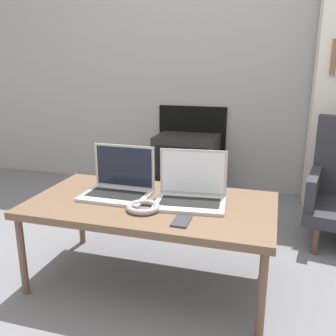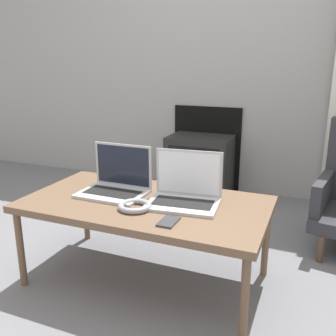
{
  "view_description": "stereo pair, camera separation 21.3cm",
  "coord_description": "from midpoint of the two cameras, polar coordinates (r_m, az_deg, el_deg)",
  "views": [
    {
      "loc": [
        0.58,
        -1.44,
        1.13
      ],
      "look_at": [
        0.0,
        0.52,
        0.54
      ],
      "focal_mm": 40.0,
      "sensor_mm": 36.0,
      "label": 1
    },
    {
      "loc": [
        0.78,
        -1.37,
        1.13
      ],
      "look_at": [
        0.0,
        0.52,
        0.54
      ],
      "focal_mm": 40.0,
      "sensor_mm": 36.0,
      "label": 2
    }
  ],
  "objects": [
    {
      "name": "ground_plane",
      "position": [
        1.93,
        -2.94,
        -19.92
      ],
      "size": [
        14.0,
        14.0,
        0.0
      ],
      "primitive_type": "plane",
      "color": "slate"
    },
    {
      "name": "wall_back",
      "position": [
        3.35,
        11.22,
        18.37
      ],
      "size": [
        7.0,
        0.08,
        2.6
      ],
      "color": "#999999",
      "rests_on": "ground_plane"
    },
    {
      "name": "table",
      "position": [
        1.9,
        -0.25,
        -6.04
      ],
      "size": [
        1.22,
        0.66,
        0.45
      ],
      "color": "brown",
      "rests_on": "ground_plane"
    },
    {
      "name": "laptop_left",
      "position": [
        2.0,
        -4.86,
        -2.31
      ],
      "size": [
        0.35,
        0.25,
        0.25
      ],
      "rotation": [
        0.0,
        0.0,
        -0.01
      ],
      "color": "#B2B2B7",
      "rests_on": "table"
    },
    {
      "name": "laptop_right",
      "position": [
        1.86,
        5.9,
        -3.73
      ],
      "size": [
        0.37,
        0.28,
        0.25
      ],
      "rotation": [
        0.0,
        0.0,
        0.11
      ],
      "color": "#B2B2B7",
      "rests_on": "table"
    },
    {
      "name": "headphones",
      "position": [
        1.79,
        -1.64,
        -5.89
      ],
      "size": [
        0.16,
        0.16,
        0.03
      ],
      "color": "gray",
      "rests_on": "table"
    },
    {
      "name": "phone",
      "position": [
        1.65,
        3.81,
        -8.24
      ],
      "size": [
        0.07,
        0.12,
        0.01
      ],
      "color": "#333338",
      "rests_on": "table"
    },
    {
      "name": "tv",
      "position": [
        3.27,
        6.71,
        0.36
      ],
      "size": [
        0.53,
        0.39,
        0.51
      ],
      "color": "black",
      "rests_on": "ground_plane"
    }
  ]
}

